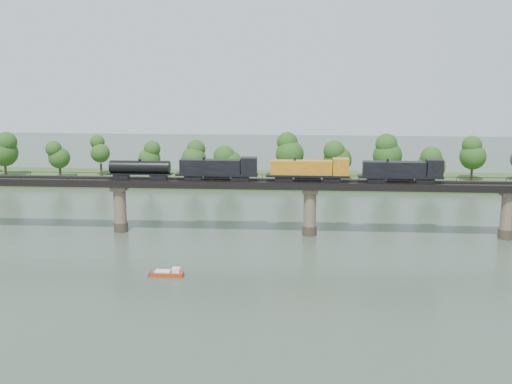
{
  "coord_description": "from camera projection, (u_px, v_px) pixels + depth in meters",
  "views": [
    {
      "loc": [
        -2.36,
        -99.44,
        36.85
      ],
      "look_at": [
        -11.18,
        30.0,
        9.0
      ],
      "focal_mm": 45.0,
      "sensor_mm": 36.0,
      "label": 1
    }
  ],
  "objects": [
    {
      "name": "freight_train",
      "position": [
        278.0,
        170.0,
        131.4
      ],
      "size": [
        68.78,
        2.68,
        4.73
      ],
      "color": "black",
      "rests_on": "bridge"
    },
    {
      "name": "bridge",
      "position": [
        310.0,
        209.0,
        132.7
      ],
      "size": [
        236.0,
        30.0,
        11.5
      ],
      "color": "#473A2D",
      "rests_on": "ground"
    },
    {
      "name": "motorboat",
      "position": [
        168.0,
        273.0,
        108.87
      ],
      "size": [
        5.38,
        2.05,
        1.49
      ],
      "rotation": [
        0.0,
        0.0,
        -0.02
      ],
      "color": "#B43514",
      "rests_on": "ground"
    },
    {
      "name": "far_treeline",
      "position": [
        278.0,
        155.0,
        181.82
      ],
      "size": [
        289.06,
        17.54,
        13.6
      ],
      "color": "#382619",
      "rests_on": "far_bank"
    },
    {
      "name": "bridge_superstructure",
      "position": [
        310.0,
        179.0,
        131.37
      ],
      "size": [
        220.0,
        4.9,
        0.75
      ],
      "color": "black",
      "rests_on": "bridge"
    },
    {
      "name": "ground",
      "position": [
        312.0,
        285.0,
        104.58
      ],
      "size": [
        400.0,
        400.0,
        0.0
      ],
      "primitive_type": "plane",
      "color": "#334134",
      "rests_on": "ground"
    },
    {
      "name": "far_bank",
      "position": [
        307.0,
        181.0,
        187.33
      ],
      "size": [
        300.0,
        24.0,
        1.6
      ],
      "primitive_type": "cube",
      "color": "#2E4A1D",
      "rests_on": "ground"
    }
  ]
}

